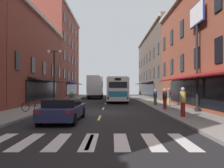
{
  "coord_description": "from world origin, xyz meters",
  "views": [
    {
      "loc": [
        0.78,
        -18.38,
        1.9
      ],
      "look_at": [
        0.87,
        12.02,
        2.34
      ],
      "focal_mm": 38.04,
      "sensor_mm": 36.0,
      "label": 1
    }
  ],
  "objects_px": {
    "pedestrian_mid": "(155,97)",
    "pedestrian_far": "(182,101)",
    "billboard_sign": "(196,30)",
    "bicycle_near": "(31,107)",
    "sedan_mid": "(96,93)",
    "box_truck": "(95,87)",
    "pedestrian_rear": "(164,99)",
    "motorcycle_rider": "(71,103)",
    "pedestrian_near": "(168,97)",
    "sedan_near": "(63,109)",
    "transit_bus": "(117,89)",
    "street_lamp_twin": "(53,75)"
  },
  "relations": [
    {
      "from": "sedan_mid",
      "to": "motorcycle_rider",
      "type": "relative_size",
      "value": 2.06
    },
    {
      "from": "billboard_sign",
      "to": "sedan_mid",
      "type": "xyz_separation_m",
      "value": [
        -9.32,
        31.44,
        -5.45
      ]
    },
    {
      "from": "bicycle_near",
      "to": "pedestrian_near",
      "type": "xyz_separation_m",
      "value": [
        11.18,
        5.39,
        0.54
      ]
    },
    {
      "from": "transit_bus",
      "to": "street_lamp_twin",
      "type": "bearing_deg",
      "value": -124.62
    },
    {
      "from": "bicycle_near",
      "to": "pedestrian_mid",
      "type": "distance_m",
      "value": 12.15
    },
    {
      "from": "motorcycle_rider",
      "to": "pedestrian_far",
      "type": "height_order",
      "value": "pedestrian_far"
    },
    {
      "from": "box_truck",
      "to": "street_lamp_twin",
      "type": "relative_size",
      "value": 1.47
    },
    {
      "from": "transit_bus",
      "to": "pedestrian_mid",
      "type": "relative_size",
      "value": 7.4
    },
    {
      "from": "street_lamp_twin",
      "to": "box_truck",
      "type": "bearing_deg",
      "value": 80.85
    },
    {
      "from": "transit_bus",
      "to": "sedan_near",
      "type": "height_order",
      "value": "transit_bus"
    },
    {
      "from": "pedestrian_mid",
      "to": "sedan_near",
      "type": "bearing_deg",
      "value": 87.6
    },
    {
      "from": "motorcycle_rider",
      "to": "sedan_near",
      "type": "bearing_deg",
      "value": -86.52
    },
    {
      "from": "sedan_near",
      "to": "pedestrian_far",
      "type": "distance_m",
      "value": 7.09
    },
    {
      "from": "pedestrian_near",
      "to": "pedestrian_rear",
      "type": "xyz_separation_m",
      "value": [
        -1.12,
        -3.34,
        -0.04
      ]
    },
    {
      "from": "motorcycle_rider",
      "to": "pedestrian_far",
      "type": "bearing_deg",
      "value": -25.28
    },
    {
      "from": "sedan_mid",
      "to": "pedestrian_far",
      "type": "height_order",
      "value": "pedestrian_far"
    },
    {
      "from": "sedan_near",
      "to": "bicycle_near",
      "type": "relative_size",
      "value": 2.84
    },
    {
      "from": "motorcycle_rider",
      "to": "transit_bus",
      "type": "bearing_deg",
      "value": 75.67
    },
    {
      "from": "pedestrian_mid",
      "to": "pedestrian_rear",
      "type": "relative_size",
      "value": 0.95
    },
    {
      "from": "billboard_sign",
      "to": "pedestrian_mid",
      "type": "height_order",
      "value": "billboard_sign"
    },
    {
      "from": "box_truck",
      "to": "street_lamp_twin",
      "type": "bearing_deg",
      "value": -99.15
    },
    {
      "from": "box_truck",
      "to": "pedestrian_near",
      "type": "bearing_deg",
      "value": -65.54
    },
    {
      "from": "motorcycle_rider",
      "to": "pedestrian_mid",
      "type": "height_order",
      "value": "pedestrian_mid"
    },
    {
      "from": "pedestrian_far",
      "to": "street_lamp_twin",
      "type": "height_order",
      "value": "street_lamp_twin"
    },
    {
      "from": "transit_bus",
      "to": "sedan_mid",
      "type": "bearing_deg",
      "value": 102.91
    },
    {
      "from": "pedestrian_mid",
      "to": "pedestrian_far",
      "type": "relative_size",
      "value": 0.89
    },
    {
      "from": "sedan_mid",
      "to": "pedestrian_rear",
      "type": "bearing_deg",
      "value": -76.11
    },
    {
      "from": "box_truck",
      "to": "motorcycle_rider",
      "type": "xyz_separation_m",
      "value": [
        -0.16,
        -22.85,
        -1.27
      ]
    },
    {
      "from": "pedestrian_near",
      "to": "pedestrian_mid",
      "type": "height_order",
      "value": "pedestrian_near"
    },
    {
      "from": "transit_bus",
      "to": "pedestrian_mid",
      "type": "height_order",
      "value": "transit_bus"
    },
    {
      "from": "sedan_mid",
      "to": "street_lamp_twin",
      "type": "bearing_deg",
      "value": -95.76
    },
    {
      "from": "pedestrian_mid",
      "to": "pedestrian_rear",
      "type": "height_order",
      "value": "pedestrian_rear"
    },
    {
      "from": "billboard_sign",
      "to": "sedan_mid",
      "type": "relative_size",
      "value": 1.86
    },
    {
      "from": "sedan_mid",
      "to": "pedestrian_far",
      "type": "bearing_deg",
      "value": -77.99
    },
    {
      "from": "transit_bus",
      "to": "box_truck",
      "type": "xyz_separation_m",
      "value": [
        -3.56,
        8.27,
        0.31
      ]
    },
    {
      "from": "bicycle_near",
      "to": "sedan_mid",
      "type": "bearing_deg",
      "value": 85.08
    },
    {
      "from": "billboard_sign",
      "to": "pedestrian_near",
      "type": "distance_m",
      "value": 7.29
    },
    {
      "from": "billboard_sign",
      "to": "street_lamp_twin",
      "type": "relative_size",
      "value": 1.47
    },
    {
      "from": "sedan_near",
      "to": "pedestrian_near",
      "type": "bearing_deg",
      "value": 48.42
    },
    {
      "from": "pedestrian_far",
      "to": "street_lamp_twin",
      "type": "relative_size",
      "value": 0.33
    },
    {
      "from": "pedestrian_rear",
      "to": "transit_bus",
      "type": "bearing_deg",
      "value": -12.89
    },
    {
      "from": "sedan_mid",
      "to": "box_truck",
      "type": "bearing_deg",
      "value": -88.45
    },
    {
      "from": "box_truck",
      "to": "bicycle_near",
      "type": "bearing_deg",
      "value": -97.16
    },
    {
      "from": "motorcycle_rider",
      "to": "bicycle_near",
      "type": "height_order",
      "value": "motorcycle_rider"
    },
    {
      "from": "pedestrian_mid",
      "to": "street_lamp_twin",
      "type": "distance_m",
      "value": 10.27
    },
    {
      "from": "bicycle_near",
      "to": "street_lamp_twin",
      "type": "distance_m",
      "value": 6.53
    },
    {
      "from": "sedan_near",
      "to": "bicycle_near",
      "type": "xyz_separation_m",
      "value": [
        -3.05,
        3.77,
        -0.16
      ]
    },
    {
      "from": "sedan_mid",
      "to": "pedestrian_far",
      "type": "relative_size",
      "value": 2.41
    },
    {
      "from": "sedan_near",
      "to": "sedan_mid",
      "type": "relative_size",
      "value": 1.12
    },
    {
      "from": "sedan_mid",
      "to": "pedestrian_rear",
      "type": "height_order",
      "value": "pedestrian_rear"
    }
  ]
}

